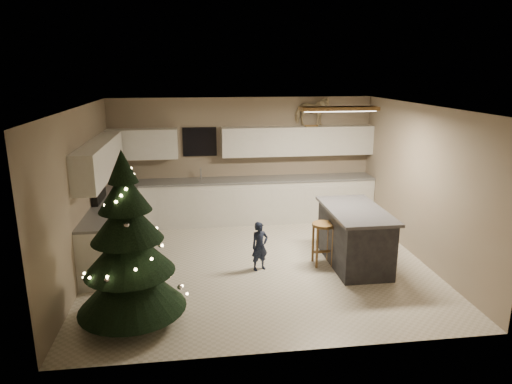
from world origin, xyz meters
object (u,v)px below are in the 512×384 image
Objects in this scene: toddler at (260,246)px; island at (354,236)px; christmas_tree at (129,255)px; rocking_horse at (312,111)px; bar_stool at (323,234)px.

island is at bearing -19.39° from toddler.
island is 2.11× the size of toddler.
toddler is (1.83, 1.37, -0.52)m from christmas_tree.
toddler is at bearing -178.50° from island.
island is at bearing 22.39° from christmas_tree.
rocking_horse is (1.45, 2.56, 1.91)m from toddler.
bar_stool is 3.26m from christmas_tree.
rocking_horse reaches higher than bar_stool.
bar_stool is (-0.52, 0.03, 0.06)m from island.
rocking_horse is (0.39, 2.49, 1.77)m from bar_stool.
toddler is 3.51m from rocking_horse.
christmas_tree is at bearing -153.60° from bar_stool.
christmas_tree reaches higher than bar_stool.
rocking_horse is (3.29, 3.92, 1.39)m from christmas_tree.
toddler is at bearing 161.93° from rocking_horse.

